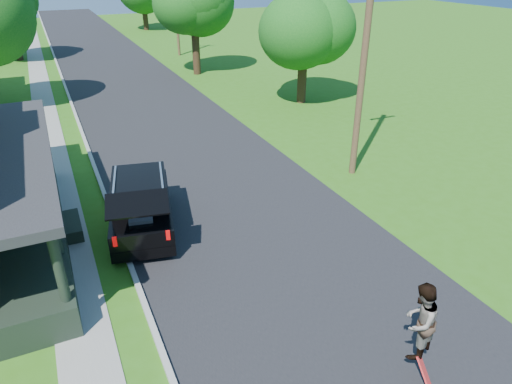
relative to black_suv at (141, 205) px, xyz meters
name	(u,v)px	position (x,y,z in m)	size (l,w,h in m)	color
ground	(309,296)	(3.20, -5.31, -0.85)	(140.00, 140.00, 0.00)	#2F6213
street	(143,102)	(3.20, 14.69, -0.85)	(8.00, 120.00, 0.02)	black
curb	(74,111)	(-0.85, 14.69, -0.85)	(0.15, 120.00, 0.12)	#989994
sidewalk	(45,114)	(-2.40, 14.69, -0.85)	(1.30, 120.00, 0.03)	gray
black_suv	(141,205)	(0.00, 0.00, 0.00)	(2.70, 5.05, 2.23)	black
skateboarder	(420,321)	(3.97, -8.31, 0.53)	(1.07, 0.97, 1.80)	black
skateboard	(426,379)	(3.93, -8.81, -0.63)	(0.29, 0.78, 0.72)	#AE110E
tree_right_near	(304,26)	(12.08, 10.62, 3.62)	(4.94, 5.03, 6.79)	black
utility_pole_near	(366,38)	(8.87, 0.69, 4.56)	(1.64, 0.27, 10.53)	#3D301C
utility_pole_far	(176,11)	(9.59, 28.35, 2.89)	(1.42, 0.53, 7.22)	#3D301C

